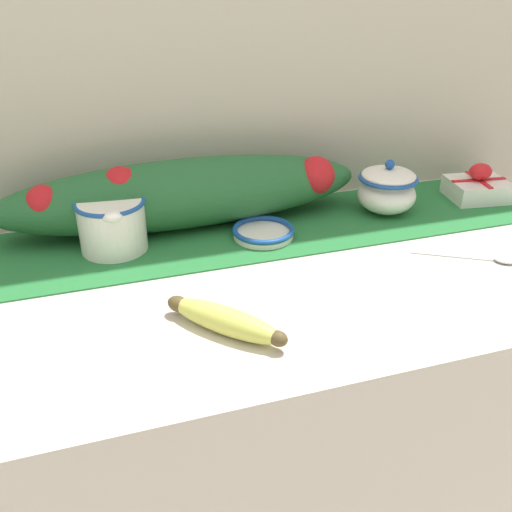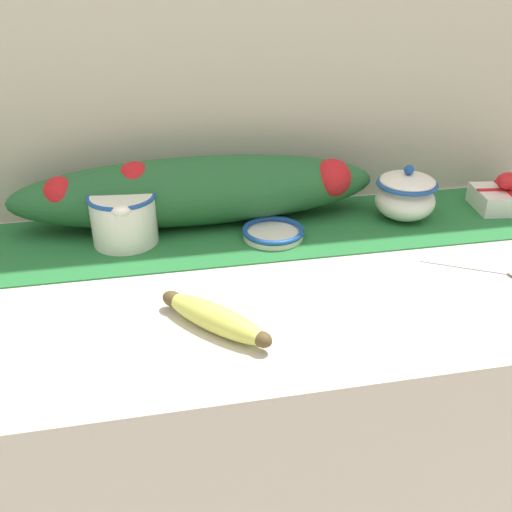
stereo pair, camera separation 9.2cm
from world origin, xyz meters
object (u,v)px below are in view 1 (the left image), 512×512
object	(u,v)px
cream_pitcher	(112,223)
small_dish	(263,232)
sugar_bowl	(387,189)
gift_box	(478,187)
spoon	(500,259)
banana	(225,320)

from	to	relation	value
cream_pitcher	small_dish	size ratio (longest dim) A/B	1.21
sugar_bowl	gift_box	bearing A→B (deg)	1.37
spoon	banana	bearing A→B (deg)	-143.73
small_dish	banana	distance (m)	0.31
small_dish	gift_box	distance (m)	0.51
cream_pitcher	spoon	xyz separation A→B (m)	(0.64, -0.25, -0.05)
cream_pitcher	sugar_bowl	world-z (taller)	sugar_bowl
sugar_bowl	spoon	distance (m)	0.27
banana	spoon	size ratio (longest dim) A/B	0.98
cream_pitcher	gift_box	distance (m)	0.79
sugar_bowl	small_dish	xyz separation A→B (m)	(-0.28, -0.04, -0.04)
cream_pitcher	banana	xyz separation A→B (m)	(0.13, -0.31, -0.03)
sugar_bowl	gift_box	xyz separation A→B (m)	(0.23, 0.01, -0.02)
gift_box	cream_pitcher	bearing A→B (deg)	-179.65
gift_box	spoon	bearing A→B (deg)	-118.57
sugar_bowl	banana	bearing A→B (deg)	-144.22
sugar_bowl	gift_box	size ratio (longest dim) A/B	0.90
spoon	gift_box	distance (m)	0.29
cream_pitcher	spoon	world-z (taller)	cream_pitcher
cream_pitcher	small_dish	bearing A→B (deg)	-7.71
cream_pitcher	small_dish	world-z (taller)	cream_pitcher
sugar_bowl	gift_box	distance (m)	0.23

